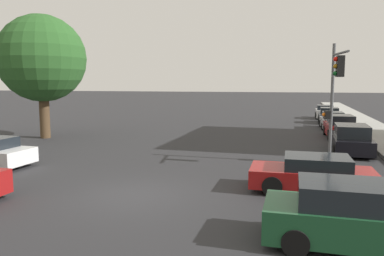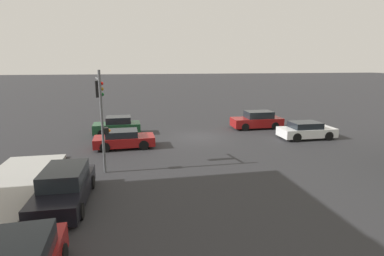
{
  "view_description": "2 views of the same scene",
  "coord_description": "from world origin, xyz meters",
  "px_view_note": "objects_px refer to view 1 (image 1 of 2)",
  "views": [
    {
      "loc": [
        5.27,
        -11.25,
        3.74
      ],
      "look_at": [
        0.71,
        4.78,
        1.74
      ],
      "focal_mm": 35.0,
      "sensor_mm": 36.0,
      "label": 1
    },
    {
      "loc": [
        5.12,
        22.94,
        5.82
      ],
      "look_at": [
        1.2,
        3.33,
        1.5
      ],
      "focal_mm": 28.0,
      "sensor_mm": 36.0,
      "label": 2
    }
  ],
  "objects_px": {
    "street_tree": "(42,59)",
    "parked_car_4": "(325,112)",
    "parked_car_2": "(333,121)",
    "traffic_signal": "(334,88)",
    "crossing_car_2": "(348,216)",
    "parked_car_1": "(340,127)",
    "parked_car_3": "(329,116)",
    "parked_car_0": "(351,140)",
    "crossing_car_1": "(313,174)"
  },
  "relations": [
    {
      "from": "street_tree",
      "to": "parked_car_4",
      "type": "height_order",
      "value": "street_tree"
    },
    {
      "from": "street_tree",
      "to": "parked_car_4",
      "type": "bearing_deg",
      "value": 46.26
    },
    {
      "from": "parked_car_2",
      "to": "parked_car_4",
      "type": "distance_m",
      "value": 9.35
    },
    {
      "from": "street_tree",
      "to": "parked_car_4",
      "type": "distance_m",
      "value": 28.47
    },
    {
      "from": "traffic_signal",
      "to": "crossing_car_2",
      "type": "distance_m",
      "value": 9.17
    },
    {
      "from": "street_tree",
      "to": "crossing_car_2",
      "type": "height_order",
      "value": "street_tree"
    },
    {
      "from": "parked_car_1",
      "to": "parked_car_3",
      "type": "distance_m",
      "value": 10.05
    },
    {
      "from": "parked_car_0",
      "to": "parked_car_2",
      "type": "bearing_deg",
      "value": 1.54
    },
    {
      "from": "parked_car_4",
      "to": "crossing_car_1",
      "type": "bearing_deg",
      "value": 176.59
    },
    {
      "from": "parked_car_2",
      "to": "crossing_car_2",
      "type": "bearing_deg",
      "value": 175.56
    },
    {
      "from": "parked_car_3",
      "to": "parked_car_4",
      "type": "bearing_deg",
      "value": 3.0
    },
    {
      "from": "parked_car_4",
      "to": "crossing_car_2",
      "type": "bearing_deg",
      "value": 178.22
    },
    {
      "from": "parked_car_0",
      "to": "parked_car_2",
      "type": "relative_size",
      "value": 1.23
    },
    {
      "from": "parked_car_0",
      "to": "parked_car_3",
      "type": "relative_size",
      "value": 1.2
    },
    {
      "from": "parked_car_2",
      "to": "traffic_signal",
      "type": "bearing_deg",
      "value": 174.62
    },
    {
      "from": "street_tree",
      "to": "parked_car_3",
      "type": "relative_size",
      "value": 2.09
    },
    {
      "from": "crossing_car_1",
      "to": "crossing_car_2",
      "type": "relative_size",
      "value": 1.09
    },
    {
      "from": "parked_car_3",
      "to": "parked_car_0",
      "type": "bearing_deg",
      "value": -178.22
    },
    {
      "from": "traffic_signal",
      "to": "parked_car_0",
      "type": "bearing_deg",
      "value": -119.01
    },
    {
      "from": "crossing_car_2",
      "to": "parked_car_0",
      "type": "xyz_separation_m",
      "value": [
        1.63,
        12.64,
        0.01
      ]
    },
    {
      "from": "street_tree",
      "to": "crossing_car_2",
      "type": "relative_size",
      "value": 2.16
    },
    {
      "from": "parked_car_3",
      "to": "parked_car_4",
      "type": "relative_size",
      "value": 1.01
    },
    {
      "from": "parked_car_1",
      "to": "parked_car_2",
      "type": "relative_size",
      "value": 1.16
    },
    {
      "from": "parked_car_1",
      "to": "parked_car_2",
      "type": "bearing_deg",
      "value": -1.67
    },
    {
      "from": "parked_car_4",
      "to": "traffic_signal",
      "type": "bearing_deg",
      "value": 178.05
    },
    {
      "from": "crossing_car_1",
      "to": "parked_car_4",
      "type": "distance_m",
      "value": 28.85
    },
    {
      "from": "crossing_car_1",
      "to": "crossing_car_2",
      "type": "height_order",
      "value": "crossing_car_2"
    },
    {
      "from": "crossing_car_2",
      "to": "parked_car_0",
      "type": "relative_size",
      "value": 0.81
    },
    {
      "from": "parked_car_0",
      "to": "street_tree",
      "type": "bearing_deg",
      "value": 90.79
    },
    {
      "from": "parked_car_2",
      "to": "parked_car_3",
      "type": "relative_size",
      "value": 0.98
    },
    {
      "from": "parked_car_0",
      "to": "parked_car_4",
      "type": "xyz_separation_m",
      "value": [
        -0.08,
        20.47,
        -0.03
      ]
    },
    {
      "from": "parked_car_0",
      "to": "parked_car_1",
      "type": "relative_size",
      "value": 1.06
    },
    {
      "from": "street_tree",
      "to": "parked_car_0",
      "type": "height_order",
      "value": "street_tree"
    },
    {
      "from": "street_tree",
      "to": "parked_car_2",
      "type": "relative_size",
      "value": 2.14
    },
    {
      "from": "traffic_signal",
      "to": "parked_car_3",
      "type": "bearing_deg",
      "value": -104.56
    },
    {
      "from": "parked_car_1",
      "to": "traffic_signal",
      "type": "bearing_deg",
      "value": 170.13
    },
    {
      "from": "parked_car_0",
      "to": "parked_car_1",
      "type": "bearing_deg",
      "value": 1.28
    },
    {
      "from": "street_tree",
      "to": "parked_car_3",
      "type": "bearing_deg",
      "value": 38.56
    },
    {
      "from": "parked_car_1",
      "to": "parked_car_4",
      "type": "relative_size",
      "value": 1.15
    },
    {
      "from": "parked_car_0",
      "to": "crossing_car_2",
      "type": "bearing_deg",
      "value": 173.97
    },
    {
      "from": "crossing_car_1",
      "to": "parked_car_3",
      "type": "height_order",
      "value": "parked_car_3"
    },
    {
      "from": "street_tree",
      "to": "traffic_signal",
      "type": "relative_size",
      "value": 1.51
    },
    {
      "from": "parked_car_0",
      "to": "parked_car_3",
      "type": "bearing_deg",
      "value": 1.26
    },
    {
      "from": "traffic_signal",
      "to": "parked_car_2",
      "type": "relative_size",
      "value": 1.42
    },
    {
      "from": "street_tree",
      "to": "parked_car_1",
      "type": "xyz_separation_m",
      "value": [
        19.5,
        5.5,
        -4.62
      ]
    },
    {
      "from": "street_tree",
      "to": "parked_car_1",
      "type": "bearing_deg",
      "value": 15.75
    },
    {
      "from": "crossing_car_1",
      "to": "parked_car_3",
      "type": "relative_size",
      "value": 1.06
    },
    {
      "from": "parked_car_0",
      "to": "parked_car_2",
      "type": "height_order",
      "value": "parked_car_0"
    },
    {
      "from": "parked_car_2",
      "to": "crossing_car_1",
      "type": "bearing_deg",
      "value": 172.9
    },
    {
      "from": "crossing_car_2",
      "to": "parked_car_4",
      "type": "bearing_deg",
      "value": 86.64
    }
  ]
}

